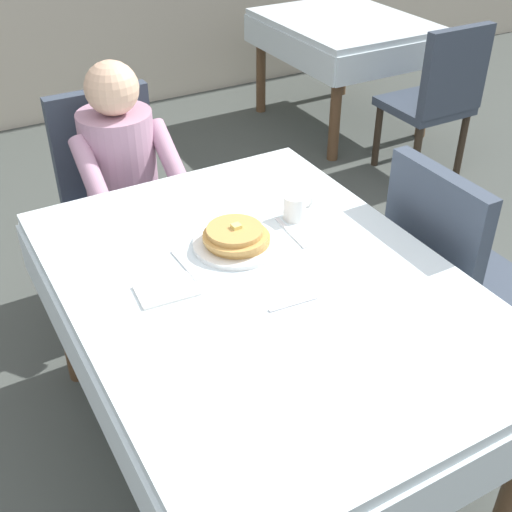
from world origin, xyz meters
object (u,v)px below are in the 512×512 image
object	(u,v)px
background_chair_empty	(438,94)
plate_breakfast	(237,244)
cup_coffee	(295,207)
background_table_far	(343,36)
chair_diner	(115,186)
chair_right_side	(448,266)
fork_left_of_plate	(185,265)
diner_person	(124,172)
spoon_near_edge	(293,304)
breakfast_stack	(236,236)
knife_right_of_plate	(291,233)
dining_table_main	(263,305)

from	to	relation	value
background_chair_empty	plate_breakfast	bearing A→B (deg)	-149.66
cup_coffee	background_table_far	distance (m)	2.61
chair_diner	chair_right_side	distance (m)	1.44
fork_left_of_plate	background_table_far	size ratio (longest dim) A/B	0.16
diner_person	background_chair_empty	xyz separation A→B (m)	(2.00, 0.31, -0.14)
background_table_far	spoon_near_edge	bearing A→B (deg)	-128.39
breakfast_stack	spoon_near_edge	size ratio (longest dim) A/B	1.46
cup_coffee	knife_right_of_plate	xyz separation A→B (m)	(-0.06, -0.08, -0.04)
dining_table_main	diner_person	size ratio (longest dim) A/B	1.36
chair_right_side	spoon_near_edge	world-z (taller)	chair_right_side
plate_breakfast	chair_diner	bearing A→B (deg)	95.71
diner_person	knife_right_of_plate	distance (m)	0.88
spoon_near_edge	background_table_far	bearing A→B (deg)	56.23
chair_right_side	plate_breakfast	world-z (taller)	chair_right_side
background_chair_empty	knife_right_of_plate	bearing A→B (deg)	-146.51
diner_person	breakfast_stack	world-z (taller)	diner_person
dining_table_main	cup_coffee	distance (m)	0.40
background_chair_empty	cup_coffee	bearing A→B (deg)	-147.33
dining_table_main	plate_breakfast	xyz separation A→B (m)	(0.02, 0.21, 0.10)
breakfast_stack	cup_coffee	world-z (taller)	cup_coffee
knife_right_of_plate	background_table_far	xyz separation A→B (m)	(1.72, 2.09, -0.12)
chair_diner	knife_right_of_plate	bearing A→B (deg)	106.23
breakfast_stack	knife_right_of_plate	bearing A→B (deg)	-5.51
diner_person	chair_right_side	size ratio (longest dim) A/B	1.20
chair_diner	background_table_far	world-z (taller)	chair_diner
dining_table_main	fork_left_of_plate	distance (m)	0.27
breakfast_stack	knife_right_of_plate	size ratio (longest dim) A/B	1.09
dining_table_main	background_chair_empty	xyz separation A→B (m)	(1.93, 1.32, -0.12)
diner_person	fork_left_of_plate	bearing A→B (deg)	83.56
chair_diner	background_table_far	size ratio (longest dim) A/B	0.83
background_table_far	dining_table_main	bearing A→B (deg)	-130.31
chair_diner	plate_breakfast	size ratio (longest dim) A/B	3.32
cup_coffee	background_table_far	xyz separation A→B (m)	(1.65, 2.01, -0.16)
cup_coffee	fork_left_of_plate	size ratio (longest dim) A/B	0.63
chair_right_side	knife_right_of_plate	bearing A→B (deg)	-108.31
plate_breakfast	breakfast_stack	world-z (taller)	breakfast_stack
plate_breakfast	knife_right_of_plate	bearing A→B (deg)	-6.01
plate_breakfast	cup_coffee	distance (m)	0.26
dining_table_main	diner_person	distance (m)	1.02
dining_table_main	knife_right_of_plate	size ratio (longest dim) A/B	7.62
diner_person	knife_right_of_plate	size ratio (longest dim) A/B	5.60
fork_left_of_plate	background_chair_empty	world-z (taller)	background_chair_empty
dining_table_main	breakfast_stack	world-z (taller)	breakfast_stack
chair_diner	background_chair_empty	size ratio (longest dim) A/B	1.00
dining_table_main	fork_left_of_plate	xyz separation A→B (m)	(-0.17, 0.19, 0.09)
plate_breakfast	fork_left_of_plate	size ratio (longest dim) A/B	1.56
cup_coffee	chair_right_side	bearing A→B (deg)	-27.72
spoon_near_edge	background_table_far	world-z (taller)	spoon_near_edge
diner_person	plate_breakfast	size ratio (longest dim) A/B	4.00
breakfast_stack	fork_left_of_plate	world-z (taller)	breakfast_stack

